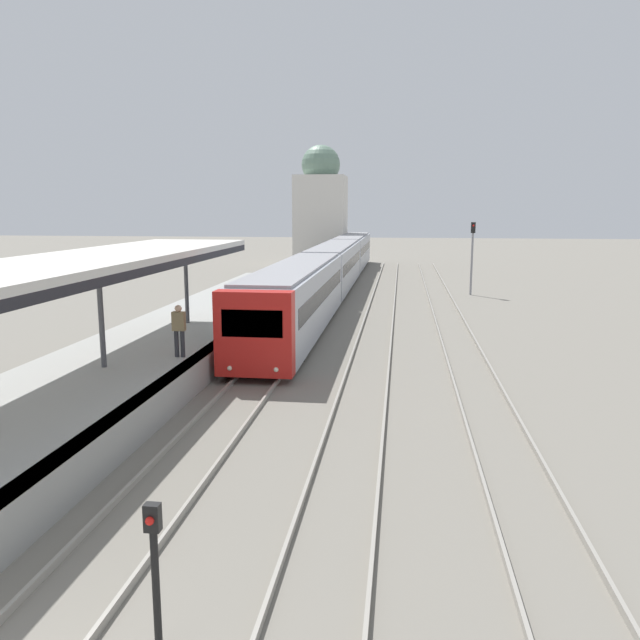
{
  "coord_description": "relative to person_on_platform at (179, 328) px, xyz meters",
  "views": [
    {
      "loc": [
        4.64,
        -4.62,
        5.62
      ],
      "look_at": [
        1.78,
        17.29,
        1.67
      ],
      "focal_mm": 35.0,
      "sensor_mm": 36.0,
      "label": 1
    }
  ],
  "objects": [
    {
      "name": "platform_canopy",
      "position": [
        -1.74,
        -1.53,
        2.24
      ],
      "size": [
        4.0,
        18.43,
        3.32
      ],
      "color": "beige",
      "rests_on": "station_platform"
    },
    {
      "name": "distant_domed_building",
      "position": [
        -1.3,
        44.95,
        3.64
      ],
      "size": [
        5.03,
        5.03,
        11.9
      ],
      "color": "silver",
      "rests_on": "ground_plane"
    },
    {
      "name": "signal_post_near",
      "position": [
        3.9,
        -11.67,
        -0.7
      ],
      "size": [
        0.2,
        0.21,
        2.02
      ],
      "color": "black",
      "rests_on": "ground_plane"
    },
    {
      "name": "person_on_platform",
      "position": [
        0.0,
        0.0,
        0.0
      ],
      "size": [
        0.4,
        0.22,
        1.66
      ],
      "color": "#2D2D33",
      "rests_on": "station_platform"
    },
    {
      "name": "train_near",
      "position": [
        2.26,
        24.58,
        -0.19
      ],
      "size": [
        2.56,
        48.32,
        3.16
      ],
      "color": "red",
      "rests_on": "ground_plane"
    },
    {
      "name": "signal_mast_far",
      "position": [
        11.49,
        23.36,
        1.08
      ],
      "size": [
        0.28,
        0.29,
        4.77
      ],
      "color": "gray",
      "rests_on": "ground_plane"
    }
  ]
}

